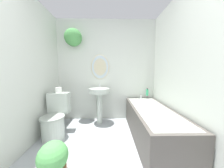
{
  "coord_description": "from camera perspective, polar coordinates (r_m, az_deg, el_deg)",
  "views": [
    {
      "loc": [
        0.08,
        -0.33,
        1.16
      ],
      "look_at": [
        0.12,
        1.5,
        0.97
      ],
      "focal_mm": 18.0,
      "sensor_mm": 36.0,
      "label": 1
    }
  ],
  "objects": [
    {
      "name": "pedestal_sink",
      "position": [
        2.54,
        -6.41,
        -6.29
      ],
      "size": [
        0.45,
        0.45,
        0.91
      ],
      "color": "#B2BCB2",
      "rests_on": "ground_plane"
    },
    {
      "name": "wall_right",
      "position": [
        1.89,
        35.02,
        6.03
      ],
      "size": [
        0.06,
        2.54,
        2.4
      ],
      "color": "silver",
      "rests_on": "ground_plane"
    },
    {
      "name": "toilet",
      "position": [
        2.35,
        -26.84,
        -15.37
      ],
      "size": [
        0.39,
        0.57,
        0.77
      ],
      "color": "#B2BCB2",
      "rests_on": "ground_plane"
    },
    {
      "name": "toilet_paper_roll",
      "position": [
        2.39,
        -25.49,
        -2.78
      ],
      "size": [
        0.11,
        0.11,
        0.1
      ],
      "color": "white",
      "rests_on": "toilet"
    },
    {
      "name": "wall_back",
      "position": [
        2.76,
        -5.1,
        8.98
      ],
      "size": [
        2.44,
        0.39,
        2.4
      ],
      "color": "silver",
      "rests_on": "ground_plane"
    },
    {
      "name": "bathtub",
      "position": [
        2.19,
        19.54,
        -18.14
      ],
      "size": [
        0.66,
        1.65,
        0.61
      ],
      "color": "#4C4742",
      "rests_on": "ground_plane"
    },
    {
      "name": "potted_plant",
      "position": [
        1.59,
        -27.69,
        -31.05
      ],
      "size": [
        0.32,
        0.32,
        0.42
      ],
      "color": "#9E6042",
      "rests_on": "ground_plane"
    },
    {
      "name": "shampoo_bottle",
      "position": [
        2.8,
        17.48,
        -4.02
      ],
      "size": [
        0.06,
        0.06,
        0.17
      ],
      "color": "#38B275",
      "rests_on": "bathtub"
    },
    {
      "name": "wall_left",
      "position": [
        2.0,
        -40.95,
        5.59
      ],
      "size": [
        0.06,
        2.54,
        2.4
      ],
      "color": "silver",
      "rests_on": "ground_plane"
    }
  ]
}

